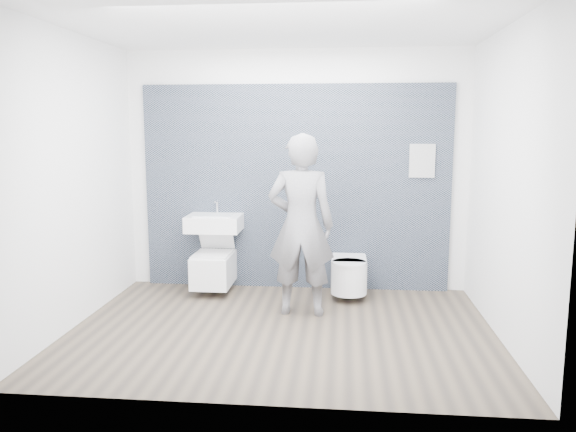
# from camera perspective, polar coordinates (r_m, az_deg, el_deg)

# --- Properties ---
(ground) EXTENTS (4.00, 4.00, 0.00)m
(ground) POSITION_cam_1_polar(r_m,az_deg,el_deg) (5.46, -0.63, -11.42)
(ground) COLOR brown
(ground) RESTS_ON ground
(room_shell) EXTENTS (4.00, 4.00, 4.00)m
(room_shell) POSITION_cam_1_polar(r_m,az_deg,el_deg) (5.12, -0.67, 7.16)
(room_shell) COLOR silver
(room_shell) RESTS_ON ground
(tile_wall) EXTENTS (3.60, 0.06, 2.40)m
(tile_wall) POSITION_cam_1_polar(r_m,az_deg,el_deg) (6.85, 0.72, -7.16)
(tile_wall) COLOR black
(tile_wall) RESTS_ON ground
(washbasin) EXTENTS (0.62, 0.46, 0.46)m
(washbasin) POSITION_cam_1_polar(r_m,az_deg,el_deg) (6.56, -7.51, -0.67)
(washbasin) COLOR white
(washbasin) RESTS_ON ground
(toilet_square) EXTENTS (0.43, 0.62, 0.77)m
(toilet_square) POSITION_cam_1_polar(r_m,az_deg,el_deg) (6.59, -7.56, -5.19)
(toilet_square) COLOR white
(toilet_square) RESTS_ON ground
(toilet_rounded) EXTENTS (0.40, 0.68, 0.36)m
(toilet_rounded) POSITION_cam_1_polar(r_m,az_deg,el_deg) (6.40, 6.20, -5.94)
(toilet_rounded) COLOR white
(toilet_rounded) RESTS_ON ground
(info_placard) EXTENTS (0.29, 0.03, 0.38)m
(info_placard) POSITION_cam_1_polar(r_m,az_deg,el_deg) (6.84, 13.00, -7.42)
(info_placard) COLOR silver
(info_placard) RESTS_ON ground
(visitor) EXTENTS (0.68, 0.44, 1.85)m
(visitor) POSITION_cam_1_polar(r_m,az_deg,el_deg) (5.67, 1.33, -0.95)
(visitor) COLOR gray
(visitor) RESTS_ON ground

